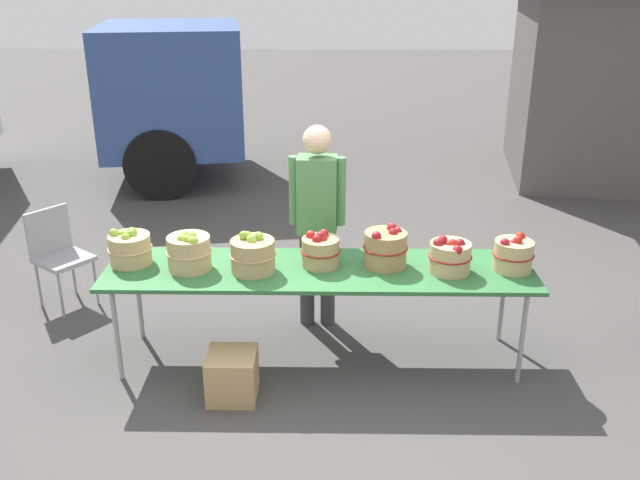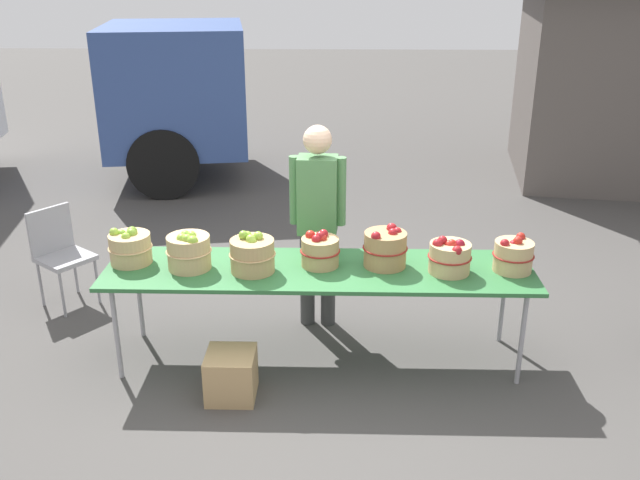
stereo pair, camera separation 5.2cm
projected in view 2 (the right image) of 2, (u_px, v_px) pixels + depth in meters
The scene contains 13 objects.
ground_plane at pixel (319, 358), 5.29m from camera, with size 40.00×40.00×0.00m, color #474442.
market_table at pixel (319, 273), 5.02m from camera, with size 3.10×0.76×0.75m.
apple_basket_green_0 at pixel (130, 247), 5.06m from camera, with size 0.32×0.32×0.27m.
apple_basket_green_1 at pixel (189, 251), 4.96m from camera, with size 0.33×0.33×0.29m.
apple_basket_green_2 at pixel (252, 254), 4.92m from camera, with size 0.33×0.33×0.30m.
apple_basket_red_0 at pixel (320, 251), 5.01m from camera, with size 0.29×0.29×0.27m.
apple_basket_red_1 at pixel (385, 248), 5.00m from camera, with size 0.33×0.33×0.30m.
apple_basket_red_2 at pixel (450, 256), 4.90m from camera, with size 0.31×0.31×0.27m.
apple_basket_red_3 at pixel (513, 255), 4.93m from camera, with size 0.30×0.30×0.27m.
vendor_adult at pixel (318, 212), 5.43m from camera, with size 0.44×0.24×1.67m.
food_kiosk at pixel (640, 76), 9.27m from camera, with size 3.88×3.37×2.74m.
folding_chair at pixel (60, 249), 5.97m from camera, with size 0.56×0.56×0.86m.
produce_crate at pixel (231, 375), 4.76m from camera, with size 0.33×0.33×0.33m, color tan.
Camera 2 is at (0.13, -4.56, 2.81)m, focal length 38.85 mm.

